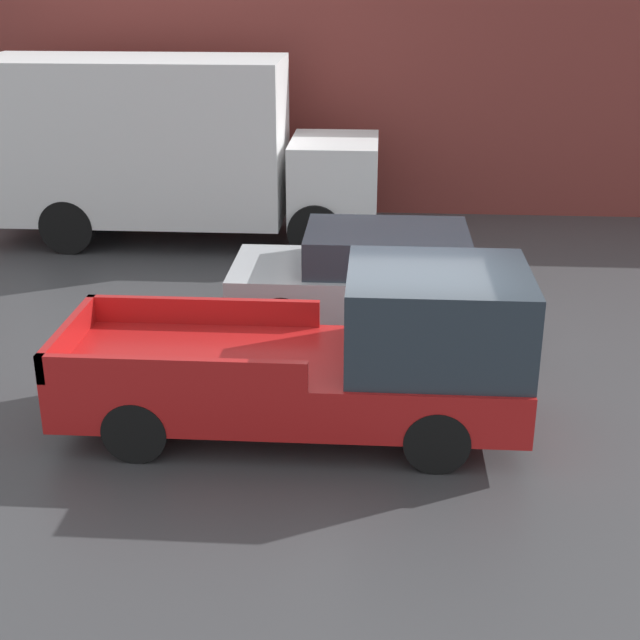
% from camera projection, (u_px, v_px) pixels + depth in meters
% --- Properties ---
extents(ground_plane, '(60.00, 60.00, 0.00)m').
position_uv_depth(ground_plane, '(387.00, 411.00, 11.53)').
color(ground_plane, '#3D3D3F').
extents(building_wall, '(28.00, 0.15, 5.19)m').
position_uv_depth(building_wall, '(389.00, 98.00, 19.79)').
color(building_wall, brown).
rests_on(building_wall, ground).
extents(pickup_truck, '(5.58, 2.03, 2.10)m').
position_uv_depth(pickup_truck, '(339.00, 357.00, 10.75)').
color(pickup_truck, red).
rests_on(pickup_truck, ground).
extents(car, '(4.61, 2.02, 1.54)m').
position_uv_depth(car, '(380.00, 274.00, 14.15)').
color(car, '#B7BABF').
rests_on(car, ground).
extents(delivery_truck, '(7.88, 2.45, 3.68)m').
position_uv_depth(delivery_truck, '(162.00, 146.00, 18.00)').
color(delivery_truck, white).
rests_on(delivery_truck, ground).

